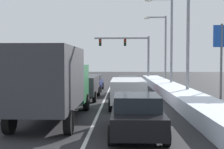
% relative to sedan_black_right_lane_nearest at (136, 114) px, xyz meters
% --- Properties ---
extents(ground_plane, '(120.00, 120.00, 0.00)m').
position_rel_sedan_black_right_lane_nearest_xyz_m(ground_plane, '(-1.78, 8.04, -0.76)').
color(ground_plane, '#28282B').
extents(lane_stripe_between_right_lane_and_center_lane, '(0.14, 38.16, 0.01)m').
position_rel_sedan_black_right_lane_nearest_xyz_m(lane_stripe_between_right_lane_and_center_lane, '(-1.78, 11.51, -0.76)').
color(lane_stripe_between_right_lane_and_center_lane, silver).
rests_on(lane_stripe_between_right_lane_and_center_lane, ground).
extents(snow_bank_right_shoulder, '(2.07, 38.16, 0.78)m').
position_rel_sedan_black_right_lane_nearest_xyz_m(snow_bank_right_shoulder, '(3.52, 11.51, -0.37)').
color(snow_bank_right_shoulder, silver).
rests_on(snow_bank_right_shoulder, ground).
extents(snow_bank_left_shoulder, '(2.03, 38.16, 0.81)m').
position_rel_sedan_black_right_lane_nearest_xyz_m(snow_bank_left_shoulder, '(-7.08, 11.51, -0.36)').
color(snow_bank_left_shoulder, silver).
rests_on(snow_bank_left_shoulder, ground).
extents(sedan_black_right_lane_nearest, '(2.00, 4.50, 1.51)m').
position_rel_sedan_black_right_lane_nearest_xyz_m(sedan_black_right_lane_nearest, '(0.00, 0.00, 0.00)').
color(sedan_black_right_lane_nearest, black).
rests_on(sedan_black_right_lane_nearest, ground).
extents(suv_white_right_lane_second, '(2.16, 4.90, 1.67)m').
position_rel_sedan_black_right_lane_nearest_xyz_m(suv_white_right_lane_second, '(-0.18, 6.62, 0.25)').
color(suv_white_right_lane_second, silver).
rests_on(suv_white_right_lane_second, ground).
extents(sedan_maroon_right_lane_third, '(2.00, 4.50, 1.51)m').
position_rel_sedan_black_right_lane_nearest_xyz_m(sedan_maroon_right_lane_third, '(0.03, 13.79, 0.00)').
color(sedan_maroon_right_lane_third, maroon).
rests_on(sedan_maroon_right_lane_third, ground).
extents(box_truck_center_lane_nearest, '(2.53, 7.20, 3.36)m').
position_rel_sedan_black_right_lane_nearest_xyz_m(box_truck_center_lane_nearest, '(-3.66, 2.28, 1.14)').
color(box_truck_center_lane_nearest, '#1E5633').
rests_on(box_truck_center_lane_nearest, ground).
extents(suv_charcoal_center_lane_second, '(2.16, 4.90, 1.67)m').
position_rel_sedan_black_right_lane_nearest_xyz_m(suv_charcoal_center_lane_second, '(-3.33, 10.20, 0.25)').
color(suv_charcoal_center_lane_second, '#38383D').
rests_on(suv_charcoal_center_lane_second, ground).
extents(sedan_navy_center_lane_third, '(2.00, 4.50, 1.51)m').
position_rel_sedan_black_right_lane_nearest_xyz_m(sedan_navy_center_lane_third, '(-3.33, 16.32, 0.00)').
color(sedan_navy_center_lane_third, navy).
rests_on(sedan_navy_center_lane_third, ground).
extents(traffic_light_gantry, '(7.54, 0.47, 6.20)m').
position_rel_sedan_black_right_lane_nearest_xyz_m(traffic_light_gantry, '(0.79, 28.85, 3.73)').
color(traffic_light_gantry, slate).
rests_on(traffic_light_gantry, ground).
extents(street_lamp_right_near, '(2.66, 0.36, 8.67)m').
position_rel_sedan_black_right_lane_nearest_xyz_m(street_lamp_right_near, '(3.77, 9.78, 4.39)').
color(street_lamp_right_near, gray).
rests_on(street_lamp_right_near, ground).
extents(street_lamp_right_mid, '(2.66, 0.36, 8.74)m').
position_rel_sedan_black_right_lane_nearest_xyz_m(street_lamp_right_mid, '(3.81, 16.72, 4.43)').
color(street_lamp_right_mid, gray).
rests_on(street_lamp_right_mid, ground).
extents(street_lamp_right_far, '(2.66, 0.36, 8.12)m').
position_rel_sedan_black_right_lane_nearest_xyz_m(street_lamp_right_far, '(4.28, 23.66, 4.10)').
color(street_lamp_right_far, gray).
rests_on(street_lamp_right_far, ground).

